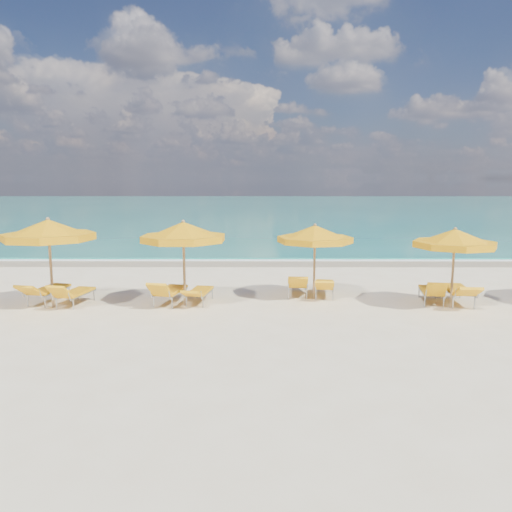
{
  "coord_description": "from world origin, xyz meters",
  "views": [
    {
      "loc": [
        0.06,
        -14.53,
        3.7
      ],
      "look_at": [
        0.0,
        1.5,
        1.2
      ],
      "focal_mm": 35.0,
      "sensor_mm": 36.0,
      "label": 1
    }
  ],
  "objects": [
    {
      "name": "ground_plane",
      "position": [
        0.0,
        0.0,
        0.0
      ],
      "size": [
        120.0,
        120.0,
        0.0
      ],
      "primitive_type": "plane",
      "color": "beige"
    },
    {
      "name": "ocean",
      "position": [
        0.0,
        48.0,
        0.0
      ],
      "size": [
        120.0,
        80.0,
        0.3
      ],
      "primitive_type": "cube",
      "color": "#147265",
      "rests_on": "ground"
    },
    {
      "name": "wet_sand_band",
      "position": [
        0.0,
        7.4,
        0.0
      ],
      "size": [
        120.0,
        2.6,
        0.01
      ],
      "primitive_type": "cube",
      "color": "tan",
      "rests_on": "ground"
    },
    {
      "name": "foam_line",
      "position": [
        0.0,
        8.2,
        0.0
      ],
      "size": [
        120.0,
        1.2,
        0.03
      ],
      "primitive_type": "cube",
      "color": "white",
      "rests_on": "ground"
    },
    {
      "name": "whitecap_near",
      "position": [
        -6.0,
        17.0,
        0.0
      ],
      "size": [
        14.0,
        0.36,
        0.05
      ],
      "primitive_type": "cube",
      "color": "white",
      "rests_on": "ground"
    },
    {
      "name": "whitecap_far",
      "position": [
        8.0,
        24.0,
        0.0
      ],
      "size": [
        18.0,
        0.3,
        0.05
      ],
      "primitive_type": "cube",
      "color": "white",
      "rests_on": "ground"
    },
    {
      "name": "umbrella_2",
      "position": [
        -5.87,
        -0.5,
        2.23
      ],
      "size": [
        3.08,
        3.08,
        2.62
      ],
      "rotation": [
        0.0,
        0.0,
        0.21
      ],
      "color": "#9C7B4E",
      "rests_on": "ground"
    },
    {
      "name": "umbrella_3",
      "position": [
        -2.09,
        -0.24,
        2.15
      ],
      "size": [
        3.28,
        3.28,
        2.53
      ],
      "rotation": [
        0.0,
        0.0,
        -0.41
      ],
      "color": "#9C7B4E",
      "rests_on": "ground"
    },
    {
      "name": "umbrella_4",
      "position": [
        1.8,
        0.56,
        2.0
      ],
      "size": [
        2.69,
        2.69,
        2.35
      ],
      "rotation": [
        0.0,
        0.0,
        -0.17
      ],
      "color": "#9C7B4E",
      "rests_on": "ground"
    },
    {
      "name": "umbrella_5",
      "position": [
        5.63,
        -0.51,
        2.0
      ],
      "size": [
        2.57,
        2.57,
        2.35
      ],
      "rotation": [
        0.0,
        0.0,
        -0.12
      ],
      "color": "#9C7B4E",
      "rests_on": "ground"
    },
    {
      "name": "lounger_2_left",
      "position": [
        -6.25,
        0.07,
        0.23
      ],
      "size": [
        0.98,
        2.0,
        0.78
      ],
      "rotation": [
        0.0,
        0.0,
        -0.19
      ],
      "color": "#A5A8AD",
      "rests_on": "ground"
    },
    {
      "name": "lounger_2_right",
      "position": [
        -5.33,
        -0.23,
        0.22
      ],
      "size": [
        0.89,
        1.82,
        0.81
      ],
      "rotation": [
        0.0,
        0.0,
        -0.19
      ],
      "color": "#A5A8AD",
      "rests_on": "ground"
    },
    {
      "name": "lounger_3_left",
      "position": [
        -2.56,
        -0.04,
        0.23
      ],
      "size": [
        0.96,
        1.91,
        0.86
      ],
      "rotation": [
        0.0,
        0.0,
        -0.2
      ],
      "color": "#A5A8AD",
      "rests_on": "ground"
    },
    {
      "name": "lounger_3_right",
      "position": [
        -1.69,
        0.05,
        0.2
      ],
      "size": [
        0.83,
        1.8,
        0.62
      ],
      "rotation": [
        0.0,
        0.0,
        -0.16
      ],
      "color": "#A5A8AD",
      "rests_on": "ground"
    },
    {
      "name": "lounger_4_left",
      "position": [
        1.33,
        1.12,
        0.23
      ],
      "size": [
        0.73,
        1.89,
        0.82
      ],
      "rotation": [
        0.0,
        0.0,
        -0.06
      ],
      "color": "#A5A8AD",
      "rests_on": "ground"
    },
    {
      "name": "lounger_4_right",
      "position": [
        2.17,
        0.92,
        0.21
      ],
      "size": [
        0.81,
        1.83,
        0.72
      ],
      "rotation": [
        0.0,
        0.0,
        -0.13
      ],
      "color": "#A5A8AD",
      "rests_on": "ground"
    },
    {
      "name": "lounger_5_left",
      "position": [
        5.26,
        0.06,
        0.22
      ],
      "size": [
        0.86,
        1.78,
        0.84
      ],
      "rotation": [
        0.0,
        0.0,
        -0.17
      ],
      "color": "#A5A8AD",
      "rests_on": "ground"
    },
    {
      "name": "lounger_5_right",
      "position": [
        6.01,
        -0.01,
        0.24
      ],
      "size": [
        0.84,
        2.11,
        0.79
      ],
      "rotation": [
        0.0,
        0.0,
        -0.09
      ],
      "color": "#A5A8AD",
      "rests_on": "ground"
    }
  ]
}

